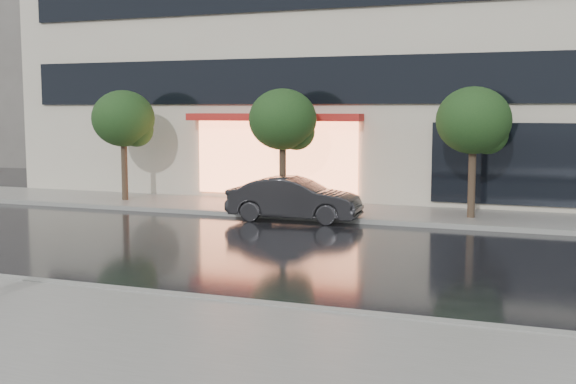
% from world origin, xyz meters
% --- Properties ---
extents(ground, '(120.00, 120.00, 0.00)m').
position_xyz_m(ground, '(0.00, 0.00, 0.00)').
color(ground, black).
rests_on(ground, ground).
extents(sidewalk_near, '(60.00, 4.50, 0.12)m').
position_xyz_m(sidewalk_near, '(0.00, -3.25, 0.06)').
color(sidewalk_near, slate).
rests_on(sidewalk_near, ground).
extents(sidewalk_far, '(60.00, 3.50, 0.12)m').
position_xyz_m(sidewalk_far, '(0.00, 10.25, 0.06)').
color(sidewalk_far, slate).
rests_on(sidewalk_far, ground).
extents(curb_near, '(60.00, 0.25, 0.14)m').
position_xyz_m(curb_near, '(0.00, -1.00, 0.07)').
color(curb_near, gray).
rests_on(curb_near, ground).
extents(curb_far, '(60.00, 0.25, 0.14)m').
position_xyz_m(curb_far, '(0.00, 8.50, 0.07)').
color(curb_far, gray).
rests_on(curb_far, ground).
extents(bg_building_left, '(14.00, 10.00, 12.00)m').
position_xyz_m(bg_building_left, '(-28.00, 26.00, 6.00)').
color(bg_building_left, '#59544F').
rests_on(bg_building_left, ground).
extents(tree_far_west, '(2.20, 2.20, 3.99)m').
position_xyz_m(tree_far_west, '(-8.94, 10.03, 2.92)').
color(tree_far_west, '#33261C').
rests_on(tree_far_west, ground).
extents(tree_mid_west, '(2.20, 2.20, 3.99)m').
position_xyz_m(tree_mid_west, '(-2.94, 10.03, 2.92)').
color(tree_mid_west, '#33261C').
rests_on(tree_mid_west, ground).
extents(tree_mid_east, '(2.20, 2.20, 3.99)m').
position_xyz_m(tree_mid_east, '(3.06, 10.03, 2.92)').
color(tree_mid_east, '#33261C').
rests_on(tree_mid_east, ground).
extents(parked_car, '(4.04, 1.63, 1.31)m').
position_xyz_m(parked_car, '(-1.97, 8.30, 0.65)').
color(parked_car, black).
rests_on(parked_car, ground).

